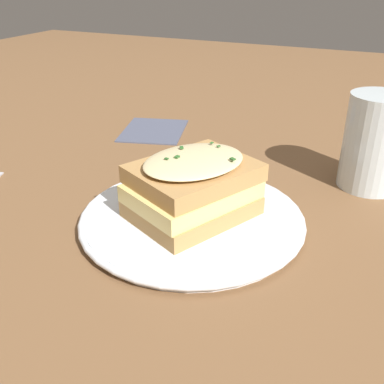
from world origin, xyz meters
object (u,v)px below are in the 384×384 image
object	(u,v)px
water_glass	(375,142)
napkin	(154,130)
sandwich	(193,187)
dinner_plate	(192,218)

from	to	relation	value
water_glass	napkin	size ratio (longest dim) A/B	0.97
sandwich	water_glass	size ratio (longest dim) A/B	1.35
water_glass	napkin	distance (m)	0.36
dinner_plate	sandwich	distance (m)	0.04
dinner_plate	water_glass	xyz separation A→B (m)	(-0.18, 0.17, 0.05)
sandwich	water_glass	distance (m)	0.24
water_glass	sandwich	bearing A→B (deg)	-42.96
napkin	dinner_plate	bearing A→B (deg)	36.65
dinner_plate	water_glass	world-z (taller)	water_glass
dinner_plate	napkin	size ratio (longest dim) A/B	2.00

